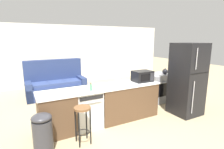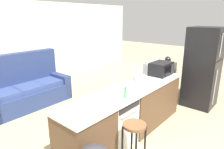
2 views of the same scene
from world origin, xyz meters
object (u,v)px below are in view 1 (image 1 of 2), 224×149
microwave (142,76)px  kettle (165,72)px  stove_range (157,88)px  trash_bin (43,133)px  bar_stool (83,117)px  soap_bottle (91,87)px  refrigerator (187,79)px  paper_towel_roll (118,78)px  couch (56,84)px  dishwasher (87,109)px

microwave → kettle: bearing=19.1°
stove_range → microwave: size_ratio=1.80×
trash_bin → bar_stool: bearing=-3.2°
soap_bottle → trash_bin: (-1.06, -0.38, -0.59)m
refrigerator → paper_towel_roll: refrigerator is taller
microwave → trash_bin: microwave is taller
microwave → soap_bottle: bearing=-173.5°
bar_stool → couch: bearing=88.2°
paper_towel_roll → dishwasher: bearing=-170.1°
soap_bottle → kettle: size_ratio=0.86×
bar_stool → soap_bottle: bearing=50.7°
microwave → soap_bottle: size_ratio=2.84×
stove_range → paper_towel_roll: 1.85m
microwave → kettle: size_ratio=2.44×
stove_range → paper_towel_roll: paper_towel_roll is taller
refrigerator → soap_bottle: refrigerator is taller
soap_bottle → trash_bin: bearing=-160.4°
paper_towel_roll → kettle: paper_towel_roll is taller
microwave → couch: (-1.75, 2.73, -0.65)m
stove_range → paper_towel_roll: bearing=-167.1°
microwave → trash_bin: (-2.57, -0.55, -0.66)m
paper_towel_roll → trash_bin: bearing=-159.8°
stove_range → kettle: bearing=-36.7°
dishwasher → soap_bottle: soap_bottle is taller
paper_towel_roll → couch: (-1.10, 2.58, -0.64)m
kettle → refrigerator: bearing=-99.8°
kettle → couch: (-2.97, 2.31, -0.59)m
paper_towel_roll → bar_stool: bearing=-148.1°
couch → paper_towel_roll: bearing=-66.9°
dishwasher → microwave: (1.55, -0.00, 0.62)m
soap_bottle → bar_stool: size_ratio=0.24×
stove_range → soap_bottle: 2.71m
dishwasher → bar_stool: bearing=-117.5°
paper_towel_roll → bar_stool: (-1.20, -0.75, -0.50)m
paper_towel_roll → kettle: (1.87, 0.27, -0.05)m
kettle → trash_bin: 3.97m
dishwasher → bar_stool: dishwasher is taller
trash_bin → soap_bottle: bearing=19.6°
stove_range → refrigerator: bearing=-90.0°
dishwasher → bar_stool: size_ratio=1.14×
soap_bottle → couch: couch is taller
paper_towel_roll → couch: size_ratio=0.14×
bar_stool → couch: (0.10, 3.33, -0.14)m
refrigerator → soap_bottle: bearing=171.7°
couch → soap_bottle: bearing=-85.3°
bar_stool → couch: 3.33m
kettle → trash_bin: bearing=-165.6°
stove_range → bar_stool: bearing=-158.6°
dishwasher → refrigerator: 2.71m
soap_bottle → stove_range: bearing=15.7°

